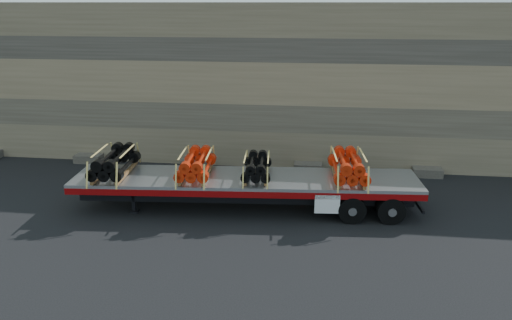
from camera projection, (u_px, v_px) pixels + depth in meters
The scene contains 7 objects.
ground at pixel (247, 212), 17.45m from camera, with size 120.00×120.00×0.00m, color black.
rock_wall at pixel (267, 83), 22.54m from camera, with size 44.00×3.00×7.00m, color #7A6B54.
trailer at pixel (246, 193), 17.55m from camera, with size 11.97×2.30×1.20m, color #AAACB1, non-canonical shape.
bundle_front at pixel (115, 163), 17.46m from camera, with size 1.20×2.40×0.85m, color black, non-canonical shape.
bundle_midfront at pixel (196, 165), 17.33m from camera, with size 1.13×2.26×0.80m, color red, non-canonical shape.
bundle_midrear at pixel (257, 168), 17.25m from camera, with size 0.97×1.95×0.69m, color black, non-canonical shape.
bundle_rear at pixel (348, 167), 17.08m from camera, with size 1.18×2.35×0.83m, color red, non-canonical shape.
Camera 1 is at (2.38, -15.91, 7.01)m, focal length 35.00 mm.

